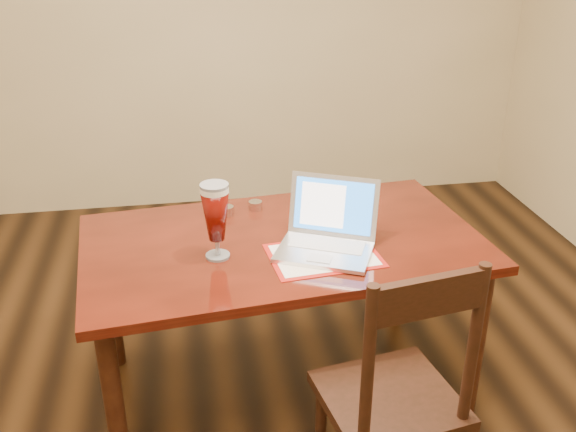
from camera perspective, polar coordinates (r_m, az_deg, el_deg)
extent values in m
cube|color=tan|center=(4.52, -7.07, 17.31)|extent=(4.50, 0.01, 2.70)
cube|color=#53150B|center=(2.64, -0.46, -2.44)|extent=(1.70, 1.06, 0.04)
cylinder|color=#381B0E|center=(2.48, -15.15, -16.16)|extent=(0.07, 0.07, 0.72)
cylinder|color=#381B0E|center=(2.81, 16.38, -10.79)|extent=(0.07, 0.07, 0.72)
cylinder|color=#381B0E|center=(3.09, -15.54, -7.12)|extent=(0.07, 0.07, 0.72)
cylinder|color=#381B0E|center=(3.36, 9.98, -3.72)|extent=(0.07, 0.07, 0.72)
cube|color=#A3160F|center=(2.51, 3.21, -3.53)|extent=(0.45, 0.34, 0.00)
cube|color=white|center=(2.51, 3.21, -3.49)|extent=(0.41, 0.30, 0.00)
cube|color=silver|center=(2.51, 3.22, -3.21)|extent=(0.43, 0.38, 0.02)
cube|color=silver|center=(2.55, 3.48, -2.52)|extent=(0.31, 0.23, 0.00)
cube|color=silver|center=(2.45, 2.86, -3.78)|extent=(0.11, 0.10, 0.00)
cube|color=silver|center=(2.59, 4.07, 0.90)|extent=(0.36, 0.22, 0.24)
cube|color=blue|center=(2.58, 4.04, 0.88)|extent=(0.31, 0.19, 0.20)
cube|color=white|center=(2.59, 3.10, 0.98)|extent=(0.18, 0.12, 0.17)
cylinder|color=silver|center=(2.51, -6.26, -3.52)|extent=(0.09, 0.09, 0.01)
cylinder|color=silver|center=(2.49, -6.30, -2.73)|extent=(0.02, 0.02, 0.07)
cylinder|color=beige|center=(2.39, -6.57, 2.35)|extent=(0.11, 0.11, 0.02)
cylinder|color=silver|center=(2.38, -6.59, 2.70)|extent=(0.11, 0.11, 0.01)
cylinder|color=silver|center=(2.84, -5.46, 0.48)|extent=(0.06, 0.06, 0.04)
cylinder|color=silver|center=(2.89, -2.91, 0.94)|extent=(0.06, 0.06, 0.04)
cube|color=black|center=(2.31, 8.98, -15.83)|extent=(0.51, 0.49, 0.04)
cylinder|color=black|center=(2.53, 2.93, -18.54)|extent=(0.04, 0.04, 0.43)
cylinder|color=black|center=(2.65, 10.47, -16.50)|extent=(0.04, 0.04, 0.43)
cylinder|color=black|center=(1.94, 7.11, -13.37)|extent=(0.04, 0.04, 0.57)
cylinder|color=black|center=(2.10, 16.17, -10.93)|extent=(0.04, 0.04, 0.57)
cube|color=black|center=(1.89, 12.41, -7.03)|extent=(0.36, 0.09, 0.13)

